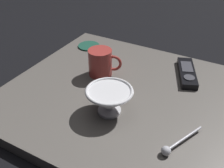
{
  "coord_description": "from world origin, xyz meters",
  "views": [
    {
      "loc": [
        -0.57,
        -0.29,
        0.49
      ],
      "look_at": [
        -0.0,
        0.02,
        0.05
      ],
      "focal_mm": 42.54,
      "sensor_mm": 36.0,
      "label": 1
    }
  ],
  "objects": [
    {
      "name": "tv_remote_near",
      "position": [
        0.18,
        -0.15,
        0.04
      ],
      "size": [
        0.17,
        0.11,
        0.02
      ],
      "color": "black",
      "rests_on": "table"
    },
    {
      "name": "ground_plane",
      "position": [
        0.0,
        0.0,
        0.0
      ],
      "size": [
        6.0,
        6.0,
        0.0
      ],
      "primitive_type": "plane",
      "color": "black"
    },
    {
      "name": "drink_coaster",
      "position": [
        0.2,
        0.24,
        0.04
      ],
      "size": [
        0.08,
        0.08,
        0.01
      ],
      "color": "#194738",
      "rests_on": "table"
    },
    {
      "name": "coffee_mug",
      "position": [
        0.05,
        0.1,
        0.08
      ],
      "size": [
        0.07,
        0.1,
        0.09
      ],
      "color": "#A53833",
      "rests_on": "table"
    },
    {
      "name": "teaspoon",
      "position": [
        -0.15,
        -0.21,
        0.05
      ],
      "size": [
        0.12,
        0.06,
        0.02
      ],
      "color": "silver",
      "rests_on": "table"
    },
    {
      "name": "cereal_bowl",
      "position": [
        -0.1,
        -0.02,
        0.08
      ],
      "size": [
        0.12,
        0.12,
        0.07
      ],
      "color": "silver",
      "rests_on": "table"
    },
    {
      "name": "table",
      "position": [
        0.0,
        0.0,
        0.02
      ],
      "size": [
        0.61,
        0.65,
        0.03
      ],
      "color": "#5B5651",
      "rests_on": "ground"
    }
  ]
}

